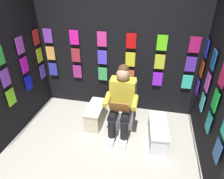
{
  "coord_description": "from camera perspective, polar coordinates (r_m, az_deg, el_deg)",
  "views": [
    {
      "loc": [
        -0.65,
        1.58,
        2.37
      ],
      "look_at": [
        -0.09,
        -0.99,
        0.85
      ],
      "focal_mm": 32.23,
      "sensor_mm": 36.0,
      "label": 1
    }
  ],
  "objects": [
    {
      "name": "comic_longbox_near",
      "position": [
        3.63,
        -4.71,
        -7.14
      ],
      "size": [
        0.27,
        0.6,
        0.36
      ],
      "rotation": [
        0.0,
        0.0,
        -0.0
      ],
      "color": "beige",
      "rests_on": "ground"
    },
    {
      "name": "display_wall_back",
      "position": [
        3.71,
        1.44,
        10.13
      ],
      "size": [
        3.03,
        0.14,
        2.22
      ],
      "color": "black",
      "rests_on": "ground"
    },
    {
      "name": "toilet",
      "position": [
        3.54,
        3.2,
        -5.22
      ],
      "size": [
        0.41,
        0.55,
        0.77
      ],
      "rotation": [
        0.0,
        0.0,
        -0.0
      ],
      "color": "white",
      "rests_on": "ground"
    },
    {
      "name": "display_wall_right",
      "position": [
        3.52,
        -26.97,
        5.69
      ],
      "size": [
        0.14,
        1.8,
        2.22
      ],
      "color": "black",
      "rests_on": "ground"
    },
    {
      "name": "comic_longbox_far",
      "position": [
        3.38,
        12.82,
        -11.74
      ],
      "size": [
        0.35,
        0.74,
        0.32
      ],
      "rotation": [
        0.0,
        0.0,
        0.1
      ],
      "color": "silver",
      "rests_on": "ground"
    },
    {
      "name": "display_wall_left",
      "position": [
        2.91,
        28.12,
        0.58
      ],
      "size": [
        0.14,
        1.8,
        2.22
      ],
      "color": "black",
      "rests_on": "ground"
    },
    {
      "name": "person_reading",
      "position": [
        3.21,
        2.67,
        -3.5
      ],
      "size": [
        0.52,
        0.68,
        1.19
      ],
      "rotation": [
        0.0,
        0.0,
        -0.0
      ],
      "color": "gold",
      "rests_on": "ground"
    }
  ]
}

